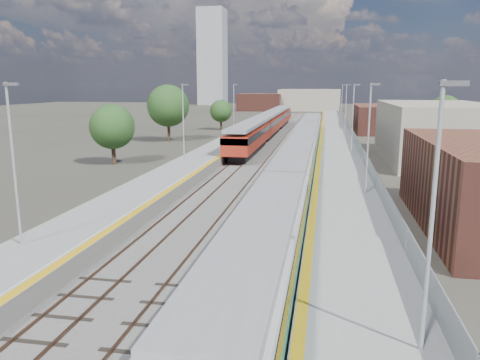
# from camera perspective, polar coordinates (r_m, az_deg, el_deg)

# --- Properties ---
(ground) EXTENTS (320.00, 320.00, 0.00)m
(ground) POSITION_cam_1_polar(r_m,az_deg,el_deg) (61.46, 6.82, 3.59)
(ground) COLOR #47443A
(ground) RESTS_ON ground
(ballast_bed) EXTENTS (10.50, 155.00, 0.06)m
(ballast_bed) POSITION_cam_1_polar(r_m,az_deg,el_deg) (64.10, 4.95, 3.98)
(ballast_bed) COLOR #565451
(ballast_bed) RESTS_ON ground
(tracks) EXTENTS (8.96, 160.00, 0.17)m
(tracks) POSITION_cam_1_polar(r_m,az_deg,el_deg) (65.69, 5.61, 4.22)
(tracks) COLOR #4C3323
(tracks) RESTS_ON ground
(platform_right) EXTENTS (4.70, 155.00, 8.52)m
(platform_right) POSITION_cam_1_polar(r_m,az_deg,el_deg) (63.77, 11.73, 4.20)
(platform_right) COLOR slate
(platform_right) RESTS_ON ground
(platform_left) EXTENTS (4.30, 155.00, 8.52)m
(platform_left) POSITION_cam_1_polar(r_m,az_deg,el_deg) (65.01, -1.04, 4.56)
(platform_left) COLOR slate
(platform_left) RESTS_ON ground
(buildings) EXTENTS (72.00, 185.50, 40.00)m
(buildings) POSITION_cam_1_polar(r_m,az_deg,el_deg) (150.97, 2.10, 12.38)
(buildings) COLOR brown
(buildings) RESTS_ON ground
(green_train) EXTENTS (2.71, 75.57, 2.98)m
(green_train) POSITION_cam_1_polar(r_m,az_deg,el_deg) (45.07, 7.46, 3.40)
(green_train) COLOR black
(green_train) RESTS_ON ground
(red_train) EXTENTS (2.94, 59.67, 3.72)m
(red_train) POSITION_cam_1_polar(r_m,az_deg,el_deg) (77.48, 3.53, 6.91)
(red_train) COLOR black
(red_train) RESTS_ON ground
(tree_a) EXTENTS (4.74, 4.74, 6.43)m
(tree_a) POSITION_cam_1_polar(r_m,az_deg,el_deg) (51.54, -15.32, 6.27)
(tree_a) COLOR #382619
(tree_a) RESTS_ON ground
(tree_b) EXTENTS (6.25, 6.25, 8.47)m
(tree_b) POSITION_cam_1_polar(r_m,az_deg,el_deg) (71.36, -8.76, 8.93)
(tree_b) COLOR #382619
(tree_b) RESTS_ON ground
(tree_c) EXTENTS (4.19, 4.19, 5.68)m
(tree_c) POSITION_cam_1_polar(r_m,az_deg,el_deg) (89.23, -2.34, 8.41)
(tree_c) COLOR #382619
(tree_c) RESTS_ON ground
(tree_d) EXTENTS (5.02, 5.02, 6.80)m
(tree_d) POSITION_cam_1_polar(r_m,az_deg,el_deg) (82.78, 23.72, 7.71)
(tree_d) COLOR #382619
(tree_d) RESTS_ON ground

